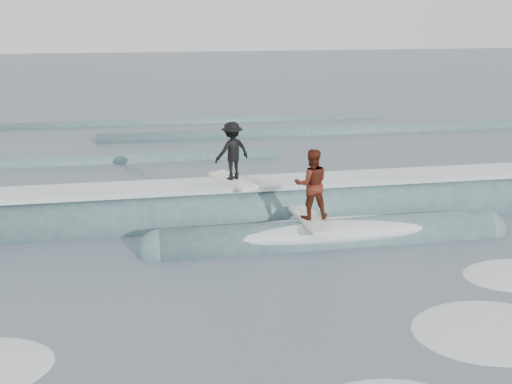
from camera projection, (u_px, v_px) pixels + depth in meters
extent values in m
plane|color=#40515E|center=(308.00, 337.00, 10.77)|extent=(160.00, 160.00, 0.00)
cylinder|color=#375B5D|center=(250.00, 217.00, 17.07)|extent=(19.44, 1.97, 1.97)
cylinder|color=#375B5D|center=(330.00, 241.00, 15.30)|extent=(9.00, 1.20, 1.20)
sphere|color=#375B5D|center=(160.00, 252.00, 14.57)|extent=(1.20, 1.20, 1.20)
sphere|color=#375B5D|center=(483.00, 230.00, 16.04)|extent=(1.20, 1.20, 1.20)
cube|color=silver|center=(250.00, 183.00, 16.76)|extent=(18.00, 1.30, 0.14)
ellipsoid|color=silver|center=(330.00, 230.00, 15.21)|extent=(7.60, 1.30, 0.60)
cube|color=white|center=(233.00, 180.00, 16.63)|extent=(1.27, 2.06, 0.10)
imported|color=black|center=(232.00, 151.00, 16.36)|extent=(1.25, 1.02, 1.68)
cube|color=silver|center=(310.00, 219.00, 15.01)|extent=(0.73, 2.04, 0.10)
imported|color=#501C0F|center=(311.00, 184.00, 14.72)|extent=(0.94, 0.75, 1.85)
ellipsoid|color=silver|center=(490.00, 330.00, 11.01)|extent=(3.17, 2.16, 0.10)
cylinder|color=#375B5D|center=(5.00, 167.00, 22.51)|extent=(22.00, 0.70, 0.70)
cylinder|color=#375B5D|center=(322.00, 134.00, 28.57)|extent=(22.00, 0.80, 0.80)
cylinder|color=#375B5D|center=(188.00, 123.00, 31.27)|extent=(22.00, 0.60, 0.60)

